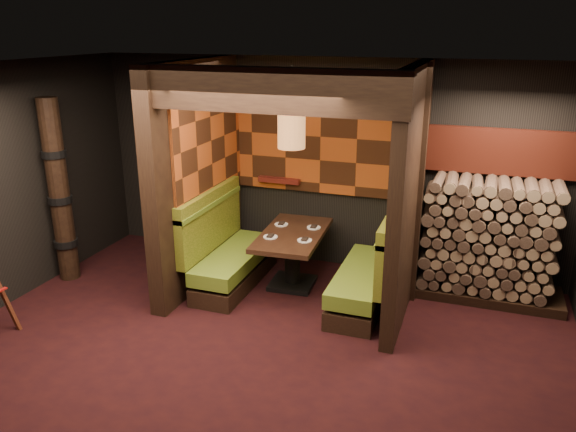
# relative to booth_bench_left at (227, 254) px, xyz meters

# --- Properties ---
(floor) EXTENTS (6.50, 5.50, 0.02)m
(floor) POSITION_rel_booth_bench_left_xyz_m (0.96, -1.65, -0.41)
(floor) COLOR black
(floor) RESTS_ON ground
(ceiling) EXTENTS (6.50, 5.50, 0.02)m
(ceiling) POSITION_rel_booth_bench_left_xyz_m (0.96, -1.65, 2.46)
(ceiling) COLOR black
(ceiling) RESTS_ON ground
(wall_back) EXTENTS (6.50, 0.02, 2.85)m
(wall_back) POSITION_rel_booth_bench_left_xyz_m (0.96, 1.11, 1.02)
(wall_back) COLOR black
(wall_back) RESTS_ON ground
(wall_front) EXTENTS (6.50, 0.02, 2.85)m
(wall_front) POSITION_rel_booth_bench_left_xyz_m (0.96, -4.41, 1.02)
(wall_front) COLOR black
(wall_front) RESTS_ON ground
(partition_left) EXTENTS (0.20, 2.20, 2.85)m
(partition_left) POSITION_rel_booth_bench_left_xyz_m (-0.39, -0.00, 1.02)
(partition_left) COLOR black
(partition_left) RESTS_ON floor
(partition_right) EXTENTS (0.15, 2.10, 2.85)m
(partition_right) POSITION_rel_booth_bench_left_xyz_m (2.26, 0.05, 1.02)
(partition_right) COLOR black
(partition_right) RESTS_ON floor
(header_beam) EXTENTS (2.85, 0.18, 0.44)m
(header_beam) POSITION_rel_booth_bench_left_xyz_m (0.94, -0.95, 2.23)
(header_beam) COLOR black
(header_beam) RESTS_ON partition_left
(tapa_back_panel) EXTENTS (2.40, 0.06, 1.55)m
(tapa_back_panel) POSITION_rel_booth_bench_left_xyz_m (0.94, 1.06, 1.42)
(tapa_back_panel) COLOR #AA4717
(tapa_back_panel) RESTS_ON wall_back
(tapa_side_panel) EXTENTS (0.04, 1.85, 1.45)m
(tapa_side_panel) POSITION_rel_booth_bench_left_xyz_m (-0.27, 0.17, 1.45)
(tapa_side_panel) COLOR #AA4717
(tapa_side_panel) RESTS_ON partition_left
(lacquer_shelf) EXTENTS (0.60, 0.12, 0.07)m
(lacquer_shelf) POSITION_rel_booth_bench_left_xyz_m (0.36, 1.00, 0.78)
(lacquer_shelf) COLOR #5C1813
(lacquer_shelf) RESTS_ON wall_back
(booth_bench_left) EXTENTS (0.68, 1.60, 1.14)m
(booth_bench_left) POSITION_rel_booth_bench_left_xyz_m (0.00, 0.00, 0.00)
(booth_bench_left) COLOR black
(booth_bench_left) RESTS_ON floor
(booth_bench_right) EXTENTS (0.68, 1.60, 1.14)m
(booth_bench_right) POSITION_rel_booth_bench_left_xyz_m (1.89, 0.00, 0.00)
(booth_bench_right) COLOR black
(booth_bench_right) RESTS_ON floor
(dining_table) EXTENTS (0.84, 1.43, 0.74)m
(dining_table) POSITION_rel_booth_bench_left_xyz_m (0.83, 0.20, 0.10)
(dining_table) COLOR black
(dining_table) RESTS_ON floor
(place_settings) EXTENTS (0.65, 0.68, 0.03)m
(place_settings) POSITION_rel_booth_bench_left_xyz_m (0.83, 0.20, 0.35)
(place_settings) COLOR white
(place_settings) RESTS_ON dining_table
(pendant_lamp) EXTENTS (0.33, 0.33, 1.02)m
(pendant_lamp) POSITION_rel_booth_bench_left_xyz_m (0.83, 0.15, 1.66)
(pendant_lamp) COLOR #A56634
(pendant_lamp) RESTS_ON ceiling
(totem_column) EXTENTS (0.31, 0.31, 2.40)m
(totem_column) POSITION_rel_booth_bench_left_xyz_m (-2.09, -0.55, 0.79)
(totem_column) COLOR black
(totem_column) RESTS_ON floor
(firewood_stack) EXTENTS (1.73, 0.70, 1.50)m
(firewood_stack) POSITION_rel_booth_bench_left_xyz_m (3.25, 0.70, 0.35)
(firewood_stack) COLOR black
(firewood_stack) RESTS_ON floor
(mosaic_header) EXTENTS (1.83, 0.10, 0.56)m
(mosaic_header) POSITION_rel_booth_bench_left_xyz_m (3.25, 1.03, 1.38)
(mosaic_header) COLOR maroon
(mosaic_header) RESTS_ON wall_back
(bay_front_post) EXTENTS (0.08, 0.08, 2.85)m
(bay_front_post) POSITION_rel_booth_bench_left_xyz_m (2.35, 0.31, 1.02)
(bay_front_post) COLOR black
(bay_front_post) RESTS_ON floor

